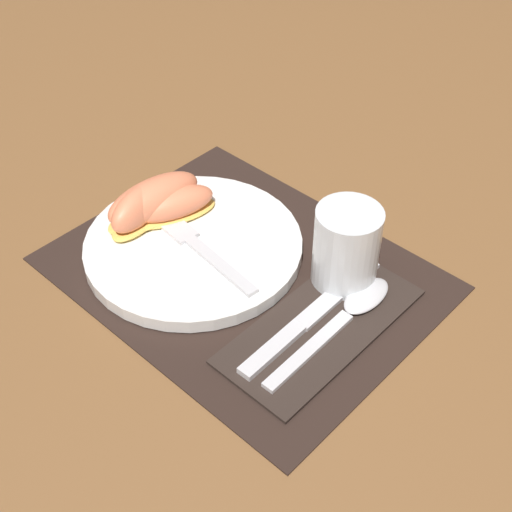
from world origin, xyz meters
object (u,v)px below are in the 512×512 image
citrus_wedge_2 (139,209)px  juice_glass (346,252)px  citrus_wedge_0 (174,204)px  fork (194,243)px  plate (194,246)px  citrus_wedge_1 (154,201)px  knife (310,317)px  spoon (352,310)px

citrus_wedge_2 → juice_glass: bearing=23.8°
citrus_wedge_0 → citrus_wedge_2: 0.04m
juice_glass → fork: juice_glass is taller
fork → plate: bearing=147.5°
citrus_wedge_0 → citrus_wedge_1: 0.02m
knife → citrus_wedge_1: (-0.23, -0.00, 0.03)m
juice_glass → citrus_wedge_2: bearing=-156.2°
citrus_wedge_1 → citrus_wedge_2: size_ratio=1.31×
citrus_wedge_2 → citrus_wedge_1: bearing=85.6°
citrus_wedge_0 → spoon: bearing=6.3°
citrus_wedge_0 → fork: bearing=-20.8°
spoon → plate: bearing=-166.9°
citrus_wedge_1 → citrus_wedge_0: bearing=39.7°
knife → spoon: bearing=54.5°
fork → citrus_wedge_0: bearing=159.2°
spoon → fork: (-0.19, -0.05, 0.01)m
juice_glass → citrus_wedge_0: juice_glass is taller
citrus_wedge_1 → knife: bearing=1.1°
citrus_wedge_0 → citrus_wedge_1: bearing=-140.3°
plate → citrus_wedge_2: citrus_wedge_2 is taller
spoon → knife: bearing=-125.5°
spoon → fork: size_ratio=1.06×
spoon → citrus_wedge_2: 0.27m
fork → citrus_wedge_0: citrus_wedge_0 is taller
citrus_wedge_1 → fork: bearing=-5.3°
plate → citrus_wedge_0: size_ratio=2.17×
knife → citrus_wedge_0: citrus_wedge_0 is taller
plate → citrus_wedge_0: citrus_wedge_0 is taller
citrus_wedge_0 → citrus_wedge_1: (-0.02, -0.01, 0.00)m
plate → citrus_wedge_1: 0.07m
fork → citrus_wedge_1: 0.08m
fork → spoon: bearing=14.4°
juice_glass → spoon: bearing=-42.6°
fork → citrus_wedge_1: bearing=174.7°
juice_glass → fork: size_ratio=0.52×
juice_glass → knife: size_ratio=0.44×
spoon → citrus_wedge_2: citrus_wedge_2 is taller
knife → spoon: 0.05m
juice_glass → knife: juice_glass is taller
fork → juice_glass: bearing=29.6°
juice_glass → fork: bearing=-150.4°
plate → spoon: (0.19, 0.04, -0.00)m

